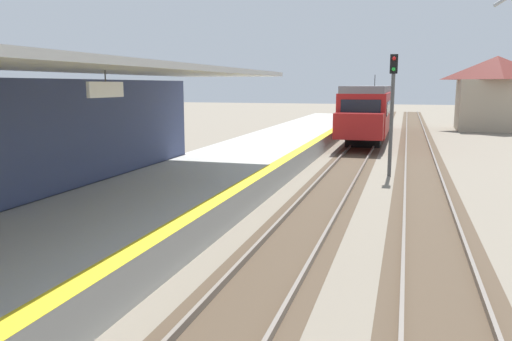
# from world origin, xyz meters

# --- Properties ---
(station_platform) EXTENTS (5.00, 80.00, 0.91)m
(station_platform) POSITION_xyz_m (-2.50, 16.00, 0.45)
(station_platform) COLOR #A8A8A3
(station_platform) RESTS_ON ground
(track_pair_nearest_platform) EXTENTS (2.34, 120.00, 0.16)m
(track_pair_nearest_platform) POSITION_xyz_m (1.90, 20.00, 0.05)
(track_pair_nearest_platform) COLOR #4C3D2D
(track_pair_nearest_platform) RESTS_ON ground
(track_pair_middle) EXTENTS (2.34, 120.00, 0.16)m
(track_pair_middle) POSITION_xyz_m (5.30, 20.00, 0.05)
(track_pair_middle) COLOR #4C3D2D
(track_pair_middle) RESTS_ON ground
(approaching_train) EXTENTS (2.93, 19.60, 4.76)m
(approaching_train) POSITION_xyz_m (1.90, 40.27, 2.18)
(approaching_train) COLOR maroon
(approaching_train) RESTS_ON ground
(rail_signal_post) EXTENTS (0.32, 0.34, 5.20)m
(rail_signal_post) POSITION_xyz_m (3.90, 23.70, 3.19)
(rail_signal_post) COLOR #4C4C4C
(rail_signal_post) RESTS_ON ground
(distant_trackside_house) EXTENTS (6.60, 5.28, 6.40)m
(distant_trackside_house) POSITION_xyz_m (11.81, 49.67, 3.34)
(distant_trackside_house) COLOR tan
(distant_trackside_house) RESTS_ON ground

